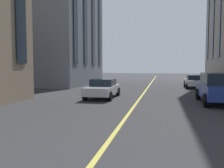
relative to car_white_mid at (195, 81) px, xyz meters
name	(u,v)px	position (x,y,z in m)	size (l,w,h in m)	color
lane_centre_line	(143,94)	(-7.13, 4.90, -0.70)	(80.00, 0.16, 0.01)	#D8C64C
car_white_mid	(195,81)	(0.00, 0.00, 0.00)	(4.40, 1.95, 1.37)	silver
car_silver_trailing	(103,88)	(-9.92, 7.57, 0.00)	(4.40, 1.95, 1.37)	#B7BABF
car_blue_far	(218,88)	(-11.06, 0.00, 0.27)	(4.70, 2.14, 1.88)	navy
building_left_near	(38,14)	(2.31, 19.37, 8.42)	(13.15, 14.06, 18.25)	slate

